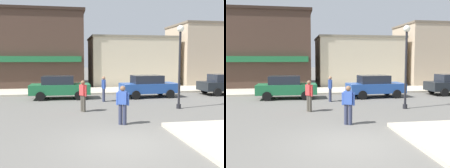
# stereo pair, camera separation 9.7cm
# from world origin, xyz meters

# --- Properties ---
(ground_plane) EXTENTS (160.00, 160.00, 0.00)m
(ground_plane) POSITION_xyz_m (0.00, 0.00, 0.00)
(ground_plane) COLOR #5B5954
(kerb_far) EXTENTS (80.00, 4.00, 0.15)m
(kerb_far) POSITION_xyz_m (0.00, 13.72, 0.07)
(kerb_far) COLOR #B7AD99
(kerb_far) RESTS_ON ground
(lamp_post) EXTENTS (0.36, 0.36, 4.54)m
(lamp_post) POSITION_xyz_m (4.21, 5.46, 2.96)
(lamp_post) COLOR black
(lamp_post) RESTS_ON ground
(parked_car_nearest) EXTENTS (4.04, 1.95, 1.56)m
(parked_car_nearest) POSITION_xyz_m (-2.26, 10.23, 0.81)
(parked_car_nearest) COLOR #1E6B3D
(parked_car_nearest) RESTS_ON ground
(parked_car_second) EXTENTS (4.09, 2.06, 1.56)m
(parked_car_second) POSITION_xyz_m (3.91, 9.90, 0.81)
(parked_car_second) COLOR #234C9E
(parked_car_second) RESTS_ON ground
(pedestrian_crossing_near) EXTENTS (0.53, 0.36, 1.61)m
(pedestrian_crossing_near) POSITION_xyz_m (0.43, 2.52, 0.87)
(pedestrian_crossing_near) COLOR #2D334C
(pedestrian_crossing_near) RESTS_ON ground
(pedestrian_crossing_far) EXTENTS (0.23, 0.55, 1.61)m
(pedestrian_crossing_far) POSITION_xyz_m (0.51, 8.53, 0.87)
(pedestrian_crossing_far) COLOR #2D334C
(pedestrian_crossing_far) RESTS_ON ground
(pedestrian_kerb_side) EXTENTS (0.38, 0.52, 1.61)m
(pedestrian_kerb_side) POSITION_xyz_m (-0.99, 5.52, 0.87)
(pedestrian_kerb_side) COLOR #4C473D
(pedestrian_kerb_side) RESTS_ON ground
(building_corner_shop) EXTENTS (10.45, 9.01, 7.22)m
(building_corner_shop) POSITION_xyz_m (-5.29, 19.97, 3.61)
(building_corner_shop) COLOR #473328
(building_corner_shop) RESTS_ON ground
(building_storefront_left_near) EXTENTS (8.59, 6.05, 4.94)m
(building_storefront_left_near) POSITION_xyz_m (4.88, 19.12, 2.47)
(building_storefront_left_near) COLOR beige
(building_storefront_left_near) RESTS_ON ground
(building_storefront_left_mid) EXTENTS (8.15, 5.94, 6.35)m
(building_storefront_left_mid) POSITION_xyz_m (13.59, 18.55, 3.18)
(building_storefront_left_mid) COLOR tan
(building_storefront_left_mid) RESTS_ON ground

